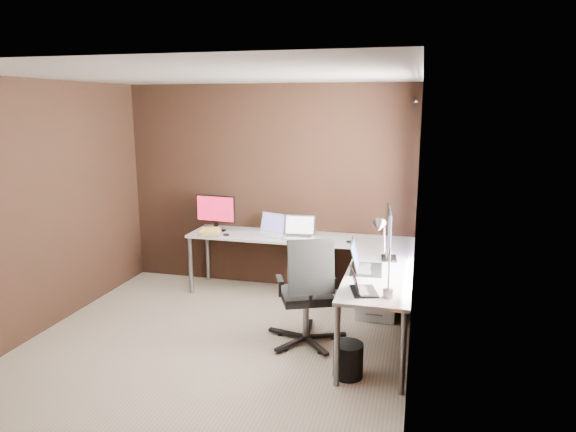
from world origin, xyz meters
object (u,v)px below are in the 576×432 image
(laptop_black_big, at_px, (362,264))
(monitor_right, at_px, (388,231))
(laptop_black_small, at_px, (361,287))
(wastebasket, at_px, (348,360))
(laptop_silver, at_px, (299,233))
(drawer_pedestal, at_px, (377,288))
(book_stack, at_px, (210,232))
(laptop_white, at_px, (271,230))
(office_chair, at_px, (307,312))
(desk_lamp, at_px, (382,247))
(monitor_left, at_px, (216,211))

(laptop_black_big, bearing_deg, monitor_right, -30.34)
(laptop_black_small, distance_m, wastebasket, 0.64)
(laptop_silver, height_order, laptop_black_big, laptop_black_big)
(drawer_pedestal, relative_size, book_stack, 2.16)
(drawer_pedestal, xyz_separation_m, laptop_white, (-1.30, 0.36, 0.48))
(office_chair, relative_size, wastebasket, 3.66)
(drawer_pedestal, xyz_separation_m, laptop_black_big, (-0.10, -0.72, 0.49))
(drawer_pedestal, height_order, laptop_white, laptop_white)
(desk_lamp, distance_m, wastebasket, 1.01)
(laptop_white, xyz_separation_m, laptop_silver, (0.35, -0.04, 0.00))
(laptop_silver, distance_m, book_stack, 1.06)
(drawer_pedestal, relative_size, monitor_right, 0.96)
(monitor_right, xyz_separation_m, laptop_black_small, (-0.15, -1.01, -0.25))
(laptop_white, distance_m, desk_lamp, 2.22)
(laptop_black_big, xyz_separation_m, book_stack, (-1.90, 0.87, -0.02))
(monitor_right, bearing_deg, wastebasket, 162.41)
(drawer_pedestal, bearing_deg, laptop_silver, 161.31)
(drawer_pedestal, distance_m, monitor_right, 0.79)
(laptop_black_big, distance_m, desk_lamp, 0.71)
(monitor_right, xyz_separation_m, wastebasket, (-0.23, -1.09, -0.87))
(monitor_right, height_order, office_chair, monitor_right)
(laptop_black_small, height_order, desk_lamp, desk_lamp)
(monitor_right, bearing_deg, monitor_left, 67.16)
(laptop_white, distance_m, laptop_silver, 0.35)
(office_chair, distance_m, wastebasket, 0.72)
(office_chair, xyz_separation_m, wastebasket, (0.47, -0.52, -0.17))
(wastebasket, bearing_deg, desk_lamp, 19.26)
(laptop_white, distance_m, laptop_black_big, 1.62)
(laptop_black_big, xyz_separation_m, wastebasket, (-0.02, -0.67, -0.64))
(laptop_silver, bearing_deg, monitor_left, 173.49)
(monitor_right, xyz_separation_m, laptop_silver, (-1.06, 0.63, -0.24))
(laptop_silver, relative_size, laptop_black_big, 0.91)
(monitor_left, height_order, laptop_black_small, monitor_left)
(monitor_left, xyz_separation_m, laptop_white, (0.70, 0.01, -0.20))
(laptop_silver, bearing_deg, laptop_black_small, -65.77)
(laptop_black_small, distance_m, office_chair, 0.84)
(laptop_silver, height_order, laptop_black_small, laptop_silver)
(laptop_black_big, bearing_deg, laptop_black_small, -178.69)
(drawer_pedestal, height_order, laptop_silver, laptop_silver)
(drawer_pedestal, height_order, laptop_black_big, laptop_black_big)
(book_stack, xyz_separation_m, wastebasket, (1.88, -1.54, -0.62))
(laptop_silver, xyz_separation_m, laptop_black_small, (0.91, -1.63, -0.01))
(book_stack, height_order, wastebasket, book_stack)
(laptop_black_big, bearing_deg, laptop_silver, 35.35)
(monitor_left, relative_size, laptop_white, 1.19)
(laptop_white, bearing_deg, monitor_right, -7.44)
(monitor_left, xyz_separation_m, wastebasket, (1.88, -1.74, -0.83))
(laptop_black_small, xyz_separation_m, wastebasket, (-0.08, -0.08, -0.63))
(drawer_pedestal, distance_m, desk_lamp, 1.55)
(desk_lamp, bearing_deg, laptop_black_small, -158.80)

